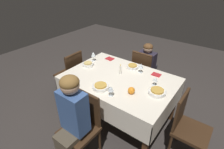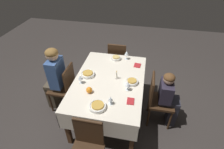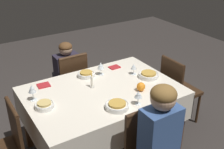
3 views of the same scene
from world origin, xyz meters
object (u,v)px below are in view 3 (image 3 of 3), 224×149
Objects in this scene: orange_fruit at (141,87)px; bowl_south at (117,105)px; person_child_dark at (66,73)px; bowl_east at (149,75)px; napkin_spare_side at (44,85)px; wine_glass_west at (32,89)px; candle_centerpiece at (92,82)px; napkin_red_folded at (114,67)px; bowl_north at (86,74)px; person_adult_denim at (163,147)px; bowl_west at (44,105)px; chair_east at (177,88)px; wine_glass_north at (101,66)px; chair_west at (5,147)px; dining_table at (102,97)px; wine_glass_east at (134,67)px; wine_glass_south at (138,95)px; chair_north at (71,81)px.

bowl_south is at bearing -159.59° from orange_fruit.
bowl_east is at bearing 121.28° from person_child_dark.
napkin_spare_side is (-1.04, 0.42, -0.02)m from bowl_east.
wine_glass_west is (-0.64, -0.75, 0.32)m from person_child_dark.
candle_centerpiece is 1.17× the size of napkin_red_folded.
bowl_south is 1.17× the size of bowl_north.
person_child_dark is at bearing 90.49° from person_adult_denim.
bowl_east is at bearing -21.81° from napkin_spare_side.
bowl_west is 1.05m from napkin_red_folded.
chair_east is 5.05× the size of bowl_west.
napkin_spare_side is (-0.85, 0.02, 0.00)m from napkin_red_folded.
napkin_spare_side is at bearing 119.44° from bowl_south.
wine_glass_north is at bearing -7.80° from napkin_spare_side.
bowl_west is at bearing 87.89° from chair_east.
bowl_east is at bearing 90.51° from chair_west.
wine_glass_north is 0.99× the size of candle_centerpiece.
orange_fruit is (0.92, -0.22, 0.02)m from bowl_west.
wine_glass_north is 0.81m from wine_glass_west.
person_child_dark is 7.25× the size of napkin_spare_side.
person_child_dark reaches higher than dining_table.
bowl_north is 0.25m from candle_centerpiece.
wine_glass_east reaches higher than bowl_east.
wine_glass_south is 0.26m from orange_fruit.
chair_west is at bearing 172.37° from orange_fruit.
orange_fruit is 0.59m from napkin_red_folded.
chair_north is at bearing 90.54° from person_adult_denim.
wine_glass_west reaches higher than dining_table.
bowl_east is 1.27× the size of bowl_west.
bowl_south is at bearing -120.79° from napkin_red_folded.
person_child_dark is at bearing 45.65° from chair_east.
candle_centerpiece reaches higher than orange_fruit.
bowl_south is 0.80m from wine_glass_west.
orange_fruit is at bearing 108.49° from chair_north.
chair_east is 6.55× the size of napkin_spare_side.
wine_glass_east is at bearing -70.19° from napkin_red_folded.
wine_glass_south is 0.74× the size of bowl_north.
bowl_west is (-0.59, -0.76, 0.28)m from chair_north.
dining_table is 10.35× the size of wine_glass_north.
candle_centerpiece is at bearing -102.73° from bowl_north.
wine_glass_south reaches higher than bowl_north.
bowl_north is at bearing 154.36° from wine_glass_east.
napkin_red_folded is at bearing 55.12° from chair_east.
napkin_spare_side is (-0.47, 0.39, 0.09)m from dining_table.
person_child_dark is 7.72× the size of napkin_red_folded.
wine_glass_north is 1.09× the size of napkin_spare_side.
bowl_west is 1.38× the size of napkin_red_folded.
wine_glass_west is 1.20× the size of napkin_spare_side.
wine_glass_north is (0.16, -0.04, 0.08)m from bowl_north.
bowl_west is at bearing 151.69° from wine_glass_south.
candle_centerpiece reaches higher than napkin_spare_side.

